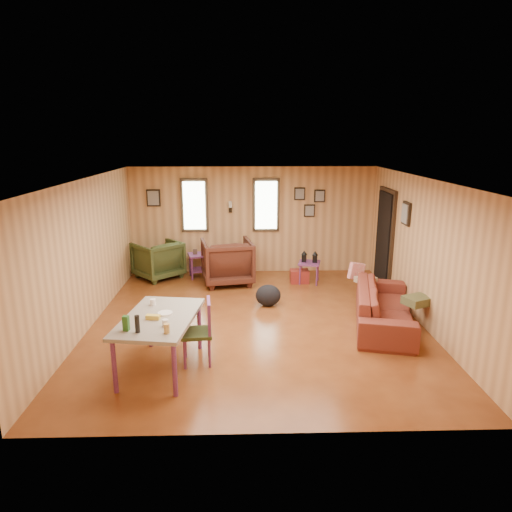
{
  "coord_description": "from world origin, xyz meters",
  "views": [
    {
      "loc": [
        -0.22,
        -7.18,
        3.06
      ],
      "look_at": [
        0.0,
        0.4,
        1.05
      ],
      "focal_mm": 32.0,
      "sensor_mm": 36.0,
      "label": 1
    }
  ],
  "objects": [
    {
      "name": "dining_chair",
      "position": [
        -0.8,
        -1.39,
        0.51
      ],
      "size": [
        0.45,
        0.45,
        0.91
      ],
      "rotation": [
        0.0,
        0.0,
        0.1
      ],
      "color": "#36421E",
      "rests_on": "ground"
    },
    {
      "name": "recliner_green",
      "position": [
        -2.1,
        2.55,
        0.45
      ],
      "size": [
        1.2,
        1.2,
        0.91
      ],
      "primitive_type": "imported",
      "rotation": [
        0.0,
        0.0,
        -2.4
      ],
      "color": "#36421E",
      "rests_on": "ground"
    },
    {
      "name": "side_table",
      "position": [
        1.18,
        2.09,
        0.48
      ],
      "size": [
        0.53,
        0.53,
        0.71
      ],
      "rotation": [
        0.0,
        0.0,
        -0.23
      ],
      "color": "#7A3676",
      "rests_on": "ground"
    },
    {
      "name": "sofa",
      "position": [
        2.11,
        -0.17,
        0.43
      ],
      "size": [
        1.15,
        2.31,
        0.87
      ],
      "primitive_type": "imported",
      "rotation": [
        0.0,
        0.0,
        1.34
      ],
      "color": "maroon",
      "rests_on": "ground"
    },
    {
      "name": "cooler",
      "position": [
        0.98,
        2.11,
        0.14
      ],
      "size": [
        0.39,
        0.28,
        0.28
      ],
      "rotation": [
        0.0,
        0.0,
        0.01
      ],
      "color": "maroon",
      "rests_on": "ground"
    },
    {
      "name": "sofa_pillows",
      "position": [
        2.28,
        0.29,
        0.5
      ],
      "size": [
        1.09,
        1.74,
        0.36
      ],
      "rotation": [
        0.0,
        0.0,
        0.43
      ],
      "color": "#4F502D",
      "rests_on": "sofa"
    },
    {
      "name": "recliner_brown",
      "position": [
        -0.56,
        2.12,
        0.52
      ],
      "size": [
        1.17,
        1.12,
        1.04
      ],
      "primitive_type": "imported",
      "rotation": [
        0.0,
        0.0,
        3.32
      ],
      "color": "#441E14",
      "rests_on": "ground"
    },
    {
      "name": "backpack",
      "position": [
        0.24,
        0.75,
        0.2
      ],
      "size": [
        0.49,
        0.38,
        0.4
      ],
      "rotation": [
        0.0,
        0.0,
        -0.07
      ],
      "color": "black",
      "rests_on": "ground"
    },
    {
      "name": "room",
      "position": [
        0.17,
        0.27,
        1.21
      ],
      "size": [
        5.54,
        6.04,
        2.44
      ],
      "color": "brown",
      "rests_on": "ground"
    },
    {
      "name": "end_table",
      "position": [
        -1.17,
        2.59,
        0.36
      ],
      "size": [
        0.6,
        0.56,
        0.65
      ],
      "rotation": [
        0.0,
        0.0,
        0.23
      ],
      "color": "#7A3676",
      "rests_on": "ground"
    },
    {
      "name": "dining_table",
      "position": [
        -1.34,
        -1.57,
        0.69
      ],
      "size": [
        1.09,
        1.59,
        0.97
      ],
      "rotation": [
        0.0,
        0.0,
        -0.14
      ],
      "color": "gray",
      "rests_on": "ground"
    }
  ]
}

